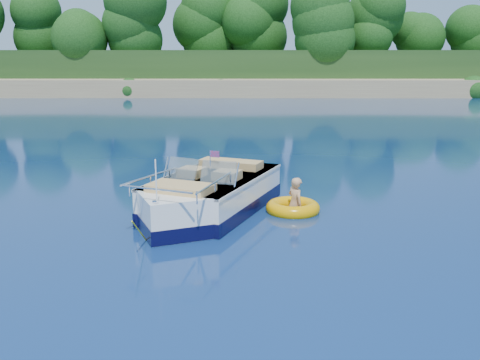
% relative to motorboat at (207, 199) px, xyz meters
% --- Properties ---
extents(ground, '(160.00, 160.00, 0.00)m').
position_rel_motorboat_xyz_m(ground, '(-0.92, -0.22, -0.36)').
color(ground, '#092044').
rests_on(ground, ground).
extents(shoreline, '(170.00, 59.00, 6.00)m').
position_rel_motorboat_xyz_m(shoreline, '(-0.92, 63.55, 0.61)').
color(shoreline, '#947756').
rests_on(shoreline, ground).
extents(treeline, '(150.00, 7.12, 8.19)m').
position_rel_motorboat_xyz_m(treeline, '(-0.88, 40.79, 5.18)').
color(treeline, '#321F10').
rests_on(treeline, ground).
extents(motorboat, '(3.34, 5.33, 1.88)m').
position_rel_motorboat_xyz_m(motorboat, '(0.00, 0.00, 0.00)').
color(motorboat, white).
rests_on(motorboat, ground).
extents(tow_tube, '(1.64, 1.64, 0.33)m').
position_rel_motorboat_xyz_m(tow_tube, '(1.98, 0.20, -0.28)').
color(tow_tube, '#EA9E04').
rests_on(tow_tube, ground).
extents(boy, '(0.64, 0.77, 1.40)m').
position_rel_motorboat_xyz_m(boy, '(2.02, 0.26, -0.36)').
color(boy, tan).
rests_on(boy, ground).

